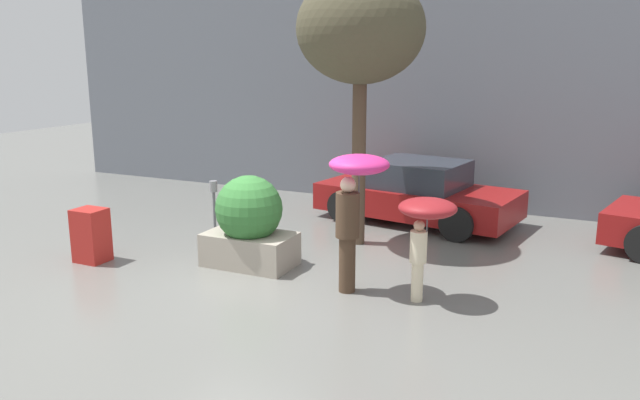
{
  "coord_description": "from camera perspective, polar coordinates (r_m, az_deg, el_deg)",
  "views": [
    {
      "loc": [
        4.83,
        -7.48,
        3.34
      ],
      "look_at": [
        0.62,
        1.6,
        1.05
      ],
      "focal_mm": 35.0,
      "sensor_mm": 36.0,
      "label": 1
    }
  ],
  "objects": [
    {
      "name": "newspaper_box",
      "position": [
        11.08,
        -20.2,
        -3.04
      ],
      "size": [
        0.5,
        0.44,
        0.9
      ],
      "color": "#B2231E",
      "rests_on": "ground"
    },
    {
      "name": "parking_meter",
      "position": [
        11.55,
        -9.68,
        0.18
      ],
      "size": [
        0.14,
        0.14,
        1.15
      ],
      "color": "#595B60",
      "rests_on": "ground"
    },
    {
      "name": "street_tree",
      "position": [
        11.07,
        3.73,
        15.14
      ],
      "size": [
        2.22,
        2.22,
        4.77
      ],
      "color": "brown",
      "rests_on": "ground"
    },
    {
      "name": "planter_box",
      "position": [
        10.19,
        -6.48,
        -2.09
      ],
      "size": [
        1.46,
        1.09,
        1.5
      ],
      "color": "#9E9384",
      "rests_on": "ground"
    },
    {
      "name": "building_facade",
      "position": [
        14.79,
        5.92,
        11.51
      ],
      "size": [
        18.0,
        0.3,
        6.0
      ],
      "color": "slate",
      "rests_on": "ground"
    },
    {
      "name": "person_child",
      "position": [
        8.6,
        9.62,
        -1.71
      ],
      "size": [
        0.8,
        0.8,
        1.48
      ],
      "rotation": [
        0.0,
        0.0,
        0.03
      ],
      "color": "beige",
      "rests_on": "ground"
    },
    {
      "name": "ground_plane",
      "position": [
        9.51,
        -7.55,
        -7.79
      ],
      "size": [
        40.0,
        40.0,
        0.0
      ],
      "primitive_type": "plane",
      "color": "slate"
    },
    {
      "name": "parked_car_near",
      "position": [
        13.07,
        8.93,
        0.58
      ],
      "size": [
        4.26,
        2.54,
        1.27
      ],
      "rotation": [
        0.0,
        0.0,
        1.41
      ],
      "color": "maroon",
      "rests_on": "ground"
    },
    {
      "name": "person_adult",
      "position": [
        8.8,
        3.16,
        0.78
      ],
      "size": [
        0.85,
        0.85,
        2.02
      ],
      "rotation": [
        0.0,
        0.0,
        0.34
      ],
      "color": "#473323",
      "rests_on": "ground"
    }
  ]
}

